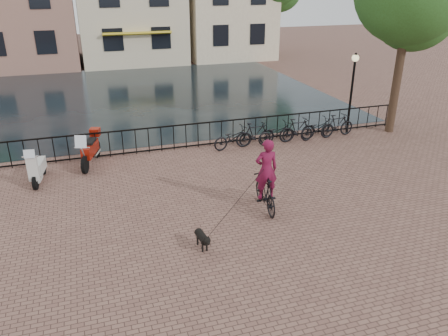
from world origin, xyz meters
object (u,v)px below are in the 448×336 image
object	(u,v)px
dog	(202,239)
lamp_post	(353,80)
motorcycle	(90,146)
cyclist	(266,179)
scooter	(37,162)

from	to	relation	value
dog	lamp_post	bearing A→B (deg)	31.81
lamp_post	motorcycle	bearing A→B (deg)	-179.15
dog	motorcycle	distance (m)	6.98
cyclist	lamp_post	bearing A→B (deg)	-134.58
dog	scooter	distance (m)	6.96
motorcycle	scooter	distance (m)	2.00
motorcycle	scooter	bearing A→B (deg)	-132.75
lamp_post	cyclist	distance (m)	8.18
dog	motorcycle	world-z (taller)	motorcycle
lamp_post	motorcycle	world-z (taller)	lamp_post
scooter	motorcycle	bearing A→B (deg)	37.49
dog	cyclist	bearing A→B (deg)	25.08
dog	motorcycle	xyz separation A→B (m)	(-2.46, 6.51, 0.47)
cyclist	dog	bearing A→B (deg)	36.41
dog	motorcycle	size ratio (longest dim) A/B	0.38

